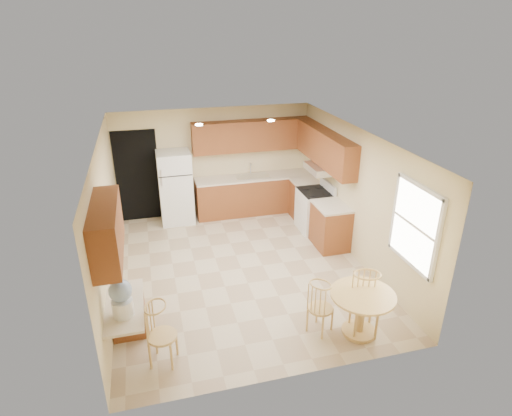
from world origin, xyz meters
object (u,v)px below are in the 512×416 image
object	(u,v)px
chair_table_b	(369,303)
water_crock	(121,297)
stove	(315,210)
chair_table_a	(323,305)
refrigerator	(176,187)
dining_table	(361,308)
chair_desk	(162,333)

from	to	relation	value
chair_table_b	water_crock	bearing A→B (deg)	6.65
stove	chair_table_a	size ratio (longest dim) A/B	1.29
stove	water_crock	size ratio (longest dim) A/B	1.79
chair_table_b	refrigerator	bearing A→B (deg)	-50.99
chair_table_a	water_crock	world-z (taller)	water_crock
dining_table	chair_desk	distance (m)	2.84
dining_table	chair_table_b	xyz separation A→B (m)	(0.05, -0.09, 0.14)
chair_table_a	chair_table_b	xyz separation A→B (m)	(0.60, -0.22, 0.08)
chair_table_a	water_crock	distance (m)	2.79
refrigerator	dining_table	bearing A→B (deg)	-64.08
dining_table	refrigerator	bearing A→B (deg)	115.92
stove	chair_table_a	bearing A→B (deg)	-110.05
refrigerator	dining_table	xyz separation A→B (m)	(2.24, -4.60, -0.37)
refrigerator	chair_table_b	size ratio (longest dim) A/B	1.68
stove	chair_desk	size ratio (longest dim) A/B	1.20
dining_table	chair_table_a	bearing A→B (deg)	167.45
refrigerator	chair_desk	world-z (taller)	refrigerator
refrigerator	chair_desk	xyz separation A→B (m)	(-0.60, -4.54, -0.27)
dining_table	chair_table_a	xyz separation A→B (m)	(-0.55, 0.12, 0.06)
refrigerator	chair_table_a	xyz separation A→B (m)	(1.69, -4.48, -0.31)
water_crock	chair_table_b	bearing A→B (deg)	-6.40
chair_table_a	chair_desk	xyz separation A→B (m)	(-2.29, -0.06, 0.04)
refrigerator	dining_table	world-z (taller)	refrigerator
refrigerator	chair_desk	bearing A→B (deg)	-97.53
chair_table_b	chair_desk	size ratio (longest dim) A/B	1.08
stove	chair_desk	world-z (taller)	stove
chair_table_b	chair_desk	xyz separation A→B (m)	(-2.89, 0.16, -0.04)
stove	chair_desk	distance (m)	4.80
water_crock	dining_table	bearing A→B (deg)	-4.87
chair_table_b	dining_table	bearing A→B (deg)	-48.91
water_crock	chair_table_a	bearing A→B (deg)	-3.30
stove	chair_desk	bearing A→B (deg)	-136.33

